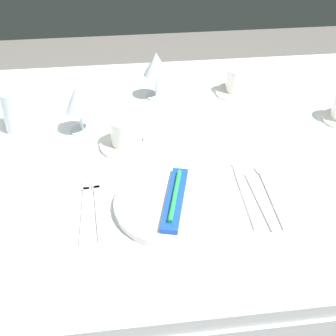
{
  "coord_description": "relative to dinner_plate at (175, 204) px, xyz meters",
  "views": [
    {
      "loc": [
        -0.11,
        -1.0,
        1.38
      ],
      "look_at": [
        -0.01,
        -0.14,
        0.76
      ],
      "focal_mm": 47.94,
      "sensor_mm": 36.0,
      "label": 1
    }
  ],
  "objects": [
    {
      "name": "dinner_knife",
      "position": [
        0.16,
        0.02,
        -0.01
      ],
      "size": [
        0.03,
        0.24,
        0.0
      ],
      "color": "beige",
      "rests_on": "dining_table"
    },
    {
      "name": "coffee_cup_far",
      "position": [
        0.27,
        0.53,
        0.04
      ],
      "size": [
        0.1,
        0.07,
        0.07
      ],
      "color": "white",
      "rests_on": "saucer_far"
    },
    {
      "name": "fork_outer",
      "position": [
        -0.17,
        0.03,
        -0.01
      ],
      "size": [
        0.03,
        0.22,
        0.0
      ],
      "color": "beige",
      "rests_on": "dining_table"
    },
    {
      "name": "dining_table",
      "position": [
        0.01,
        0.26,
        -0.09
      ],
      "size": [
        1.8,
        1.11,
        0.74
      ],
      "color": "white",
      "rests_on": "ground"
    },
    {
      "name": "fork_inner",
      "position": [
        -0.19,
        0.02,
        -0.01
      ],
      "size": [
        0.02,
        0.22,
        0.0
      ],
      "color": "beige",
      "rests_on": "dining_table"
    },
    {
      "name": "ground_plane",
      "position": [
        0.01,
        0.26,
        -0.75
      ],
      "size": [
        6.0,
        6.0,
        0.0
      ],
      "primitive_type": "plane",
      "color": "slate"
    },
    {
      "name": "coffee_cup_left",
      "position": [
        -0.09,
        0.26,
        0.04
      ],
      "size": [
        0.1,
        0.08,
        0.07
      ],
      "color": "white",
      "rests_on": "saucer_left"
    },
    {
      "name": "dinner_plate",
      "position": [
        0.0,
        0.0,
        0.0
      ],
      "size": [
        0.27,
        0.27,
        0.02
      ],
      "primitive_type": "cylinder",
      "color": "white",
      "rests_on": "dining_table"
    },
    {
      "name": "saucer_left",
      "position": [
        -0.09,
        0.26,
        -0.0
      ],
      "size": [
        0.14,
        0.14,
        0.01
      ],
      "primitive_type": "cylinder",
      "color": "white",
      "rests_on": "dining_table"
    },
    {
      "name": "wine_glass_left",
      "position": [
        0.02,
        0.53,
        0.09
      ],
      "size": [
        0.08,
        0.08,
        0.15
      ],
      "color": "silver",
      "rests_on": "dining_table"
    },
    {
      "name": "spoon_soup",
      "position": [
        0.19,
        0.04,
        -0.01
      ],
      "size": [
        0.03,
        0.23,
        0.01
      ],
      "color": "beige",
      "rests_on": "dining_table"
    },
    {
      "name": "wine_glass_centre",
      "position": [
        -0.21,
        0.35,
        0.09
      ],
      "size": [
        0.08,
        0.08,
        0.14
      ],
      "color": "silver",
      "rests_on": "dining_table"
    },
    {
      "name": "toothbrush_package",
      "position": [
        -0.0,
        0.0,
        0.02
      ],
      "size": [
        0.09,
        0.21,
        0.02
      ],
      "color": "blue",
      "rests_on": "dinner_plate"
    },
    {
      "name": "saucer_far",
      "position": [
        0.27,
        0.53,
        -0.0
      ],
      "size": [
        0.13,
        0.13,
        0.01
      ],
      "primitive_type": "cylinder",
      "color": "white",
      "rests_on": "dining_table"
    },
    {
      "name": "drink_tumbler",
      "position": [
        -0.38,
        0.38,
        0.04
      ],
      "size": [
        0.07,
        0.07,
        0.12
      ],
      "color": "silver",
      "rests_on": "dining_table"
    },
    {
      "name": "spoon_dessert",
      "position": [
        0.22,
        0.04,
        -0.01
      ],
      "size": [
        0.03,
        0.23,
        0.01
      ],
      "color": "beige",
      "rests_on": "dining_table"
    }
  ]
}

